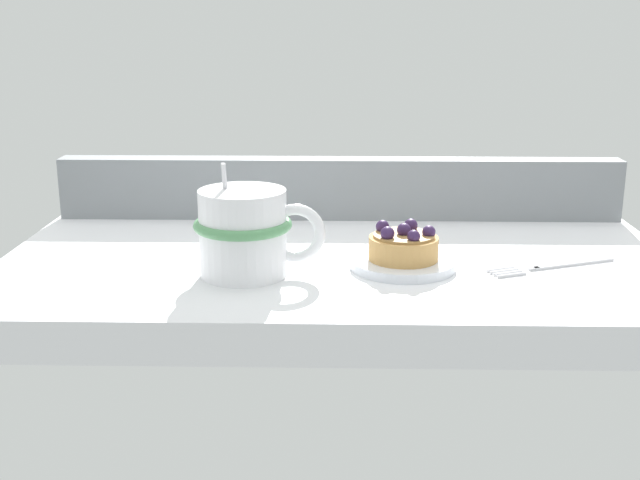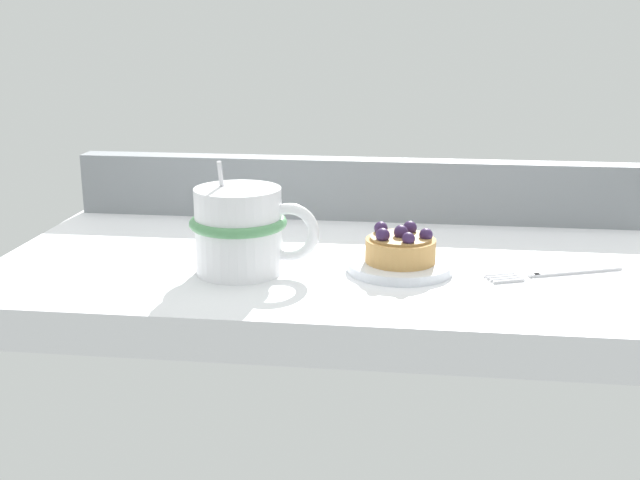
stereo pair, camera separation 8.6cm
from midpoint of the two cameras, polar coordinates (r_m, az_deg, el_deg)
name	(u,v)px [view 2 (the right image)]	position (r cm, az deg, el deg)	size (l,w,h in cm)	color
ground_plane	(339,276)	(92.88, 4.01, -2.57)	(76.96, 41.42, 4.29)	white
window_rail_back	(354,189)	(109.48, 4.67, 3.60)	(75.42, 3.70, 8.15)	gray
dessert_plate	(400,266)	(88.30, 8.46, -1.89)	(11.50, 11.50, 1.03)	silver
raspberry_tart	(400,247)	(87.69, 8.51, -0.56)	(7.57, 7.57, 4.06)	tan
coffee_mug	(241,230)	(85.67, -2.74, 0.69)	(13.89, 10.38, 12.10)	white
dessert_fork	(554,272)	(90.68, 18.82, -2.23)	(15.08, 7.21, 0.60)	silver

